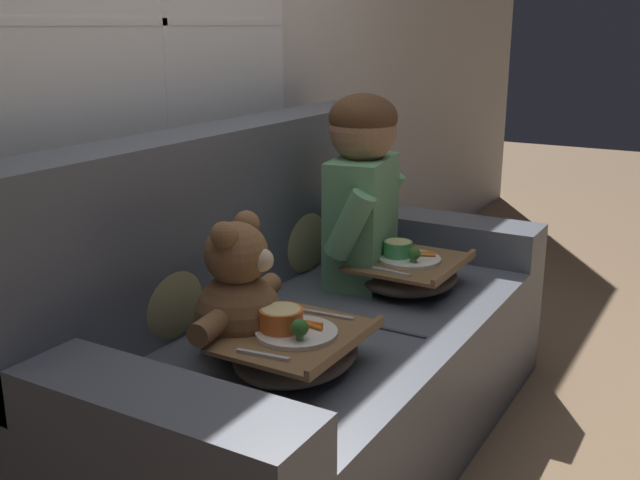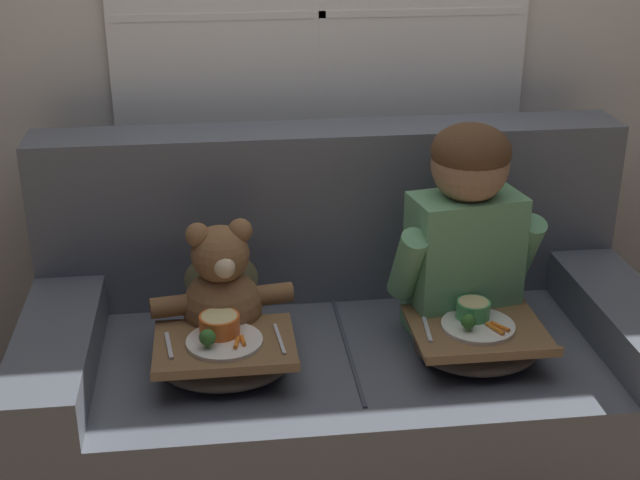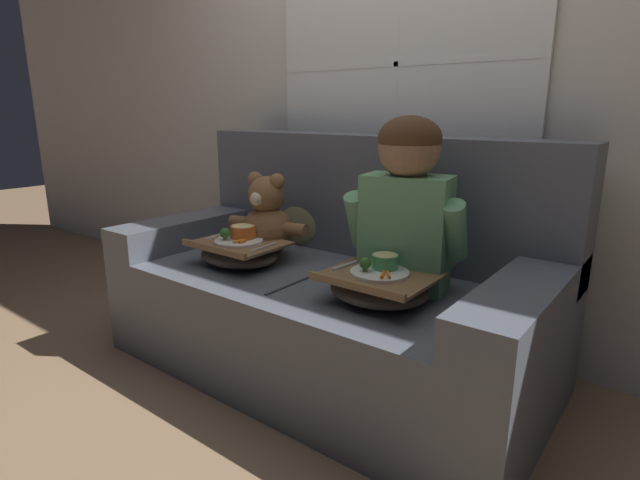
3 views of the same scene
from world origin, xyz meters
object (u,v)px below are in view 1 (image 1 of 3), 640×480
Objects in this scene: throw_pillow_behind_child at (299,227)px; lap_tray_child at (409,273)px; lap_tray_teddy at (296,349)px; couch at (297,342)px; child_figure at (362,181)px; throw_pillow_behind_teddy at (165,284)px; teddy_bear at (240,298)px.

throw_pillow_behind_child is 0.46m from lap_tray_child.
lap_tray_teddy is at bearing -148.77° from throw_pillow_behind_child.
couch is 4.78× the size of lap_tray_teddy.
child_figure is 1.71× the size of lap_tray_child.
throw_pillow_behind_teddy is 0.88m from lap_tray_child.
lap_tray_child is at bearing -31.32° from throw_pillow_behind_teddy.
teddy_bear is 1.09× the size of lap_tray_teddy.
throw_pillow_behind_teddy reaches higher than lap_tray_child.
teddy_bear is 0.77m from lap_tray_child.
couch is 0.47m from teddy_bear.
throw_pillow_behind_teddy is at bearing 180.00° from throw_pillow_behind_child.
lap_tray_child is at bearing -0.05° from lap_tray_teddy.
lap_tray_teddy is (-0.00, -0.45, -0.10)m from throw_pillow_behind_teddy.
throw_pillow_behind_child is 0.74m from throw_pillow_behind_teddy.
teddy_bear is at bearing -160.09° from throw_pillow_behind_child.
throw_pillow_behind_child is 0.83× the size of teddy_bear.
couch is 2.88× the size of child_figure.
throw_pillow_behind_child reaches higher than throw_pillow_behind_teddy.
child_figure reaches higher than couch.
lap_tray_teddy is at bearing -90.58° from teddy_bear.
child_figure is (0.37, -0.04, 0.48)m from couch.
throw_pillow_behind_teddy is at bearing 148.68° from lap_tray_child.
couch is 5.71× the size of throw_pillow_behind_teddy.
throw_pillow_behind_teddy is 0.84× the size of lap_tray_teddy.
teddy_bear is at bearing -179.66° from child_figure.
child_figure reaches higher than throw_pillow_behind_child.
teddy_bear is (-0.74, -0.00, -0.20)m from child_figure.
lap_tray_child is (0.74, -0.45, -0.11)m from throw_pillow_behind_teddy.
throw_pillow_behind_teddy is (-0.37, 0.22, 0.28)m from couch.
couch is at bearing 148.27° from lap_tray_child.
child_figure reaches higher than throw_pillow_behind_teddy.
teddy_bear reaches higher than throw_pillow_behind_child.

